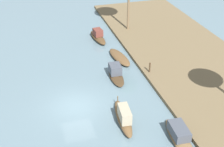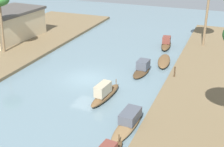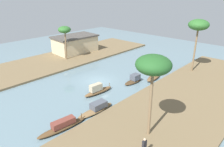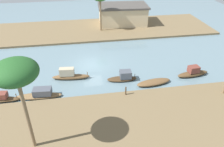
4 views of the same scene
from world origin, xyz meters
The scene contains 14 objects.
river_water centered at (0.00, 0.00, 0.00)m, with size 68.91×68.91×0.00m, color slate.
riverbank_left centered at (0.00, -12.28, 0.15)m, with size 44.35×10.94×0.31m, color brown.
riverbank_right centered at (0.00, 12.28, 0.15)m, with size 44.35×10.94×0.31m, color brown.
sampan_upstream_small centered at (-5.81, -5.99, 0.40)m, with size 4.73×1.39×1.06m.
sampan_near_left_bank centered at (-2.82, -2.96, 0.51)m, with size 4.38×1.28×1.42m.
sampan_open_hull centered at (3.26, -4.23, 0.44)m, with size 3.44×1.30×1.19m.
sampan_foreground centered at (11.52, -4.66, 0.44)m, with size 4.02×1.47×1.28m.
sampan_with_red_awning centered at (-10.20, -5.91, 0.39)m, with size 5.09×1.49×1.01m.
sampan_with_tall_canopy centered at (6.41, -5.59, 0.25)m, with size 4.12×1.75×0.51m.
mooring_post centered at (2.83, -7.34, 0.78)m, with size 0.14×0.14×0.95m, color #4C3823.
palm_tree_left_near centered at (-5.51, -12.50, 6.86)m, with size 2.93×2.93×7.47m.
palm_tree_left_far centered at (12.84, -8.69, 7.53)m, with size 3.06×3.06×8.18m.
palm_tree_right_tall centered at (2.53, 11.13, 5.72)m, with size 2.28×2.28×6.21m.
riverside_building centered at (6.91, 14.11, 2.04)m, with size 9.12×5.99×3.43m.
Camera 3 is at (-19.14, -20.67, 12.46)m, focal length 33.36 mm.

